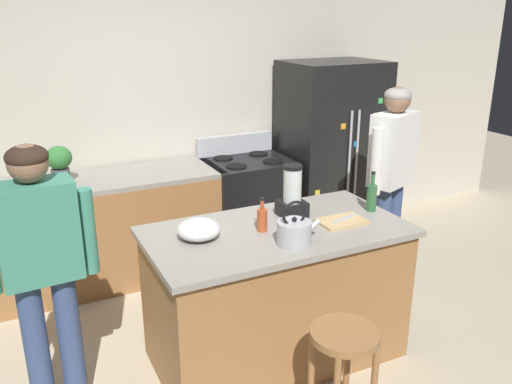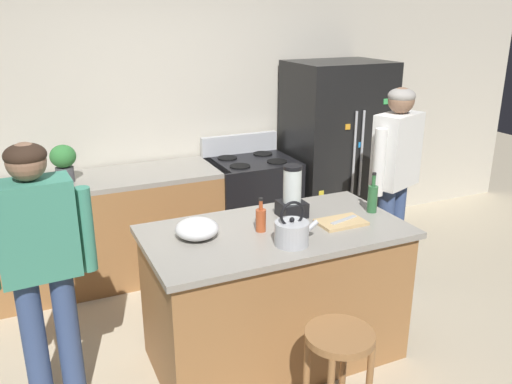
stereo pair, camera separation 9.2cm
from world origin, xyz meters
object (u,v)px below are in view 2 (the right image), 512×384
object	(u,v)px
kitchen_island	(275,294)
blender_appliance	(292,195)
mixing_bowl	(197,229)
tea_kettle	(292,232)
refrigerator	(335,154)
bottle_cooking_sauce	(261,219)
bottle_olive_oil	(373,198)
person_by_island_left	(40,256)
person_by_sink_right	(395,170)
bar_stool	(338,357)
cutting_board	(341,222)
potted_plant	(63,161)
chef_knife	(344,220)
stove_range	(252,206)

from	to	relation	value
kitchen_island	blender_appliance	size ratio (longest dim) A/B	4.71
mixing_bowl	tea_kettle	xyz separation A→B (m)	(0.47, -0.32, 0.02)
refrigerator	bottle_cooking_sauce	xyz separation A→B (m)	(-1.49, -1.49, 0.11)
mixing_bowl	bottle_olive_oil	bearing A→B (deg)	-3.49
bottle_olive_oil	person_by_island_left	bearing A→B (deg)	177.45
person_by_sink_right	bottle_olive_oil	world-z (taller)	person_by_sink_right
refrigerator	bar_stool	world-z (taller)	refrigerator
cutting_board	mixing_bowl	bearing A→B (deg)	169.55
tea_kettle	cutting_board	world-z (taller)	tea_kettle
potted_plant	tea_kettle	size ratio (longest dim) A/B	1.09
cutting_board	tea_kettle	bearing A→B (deg)	-161.07
person_by_sink_right	cutting_board	size ratio (longest dim) A/B	5.53
bottle_cooking_sauce	blender_appliance	bearing A→B (deg)	26.16
person_by_island_left	chef_knife	world-z (taller)	person_by_island_left
chef_knife	blender_appliance	bearing A→B (deg)	119.39
potted_plant	person_by_island_left	bearing A→B (deg)	-100.62
bar_stool	person_by_sink_right	bearing A→B (deg)	44.06
person_by_island_left	blender_appliance	world-z (taller)	person_by_island_left
stove_range	blender_appliance	distance (m)	1.53
person_by_island_left	blender_appliance	size ratio (longest dim) A/B	4.57
blender_appliance	bottle_olive_oil	size ratio (longest dim) A/B	1.26
stove_range	blender_appliance	world-z (taller)	blender_appliance
chef_knife	potted_plant	bearing A→B (deg)	117.79
mixing_bowl	chef_knife	xyz separation A→B (m)	(0.93, -0.17, -0.04)
stove_range	cutting_board	size ratio (longest dim) A/B	3.66
stove_range	kitchen_island	bearing A→B (deg)	-108.59
person_by_island_left	mixing_bowl	world-z (taller)	person_by_island_left
stove_range	bar_stool	bearing A→B (deg)	-103.17
person_by_island_left	bar_stool	distance (m)	1.66
blender_appliance	cutting_board	world-z (taller)	blender_appliance
bar_stool	bottle_cooking_sauce	world-z (taller)	bottle_cooking_sauce
bottle_olive_oil	bar_stool	bearing A→B (deg)	-133.36
person_by_sink_right	blender_appliance	size ratio (longest dim) A/B	4.78
refrigerator	blender_appliance	size ratio (longest dim) A/B	5.08
bar_stool	bottle_olive_oil	distance (m)	1.21
person_by_island_left	chef_knife	xyz separation A→B (m)	(1.80, -0.19, -0.02)
refrigerator	tea_kettle	bearing A→B (deg)	-128.97
person_by_island_left	bottle_olive_oil	world-z (taller)	person_by_island_left
person_by_sink_right	blender_appliance	bearing A→B (deg)	-163.20
potted_plant	mixing_bowl	size ratio (longest dim) A/B	1.15
person_by_island_left	chef_knife	distance (m)	1.81
kitchen_island	tea_kettle	size ratio (longest dim) A/B	5.94
kitchen_island	chef_knife	size ratio (longest dim) A/B	7.44
kitchen_island	blender_appliance	bearing A→B (deg)	38.77
kitchen_island	mixing_bowl	distance (m)	0.71
bottle_cooking_sauce	potted_plant	bearing A→B (deg)	122.84
bottle_olive_oil	bottle_cooking_sauce	distance (m)	0.82
blender_appliance	cutting_board	bearing A→B (deg)	-47.91
kitchen_island	mixing_bowl	size ratio (longest dim) A/B	6.25
potted_plant	cutting_board	bearing A→B (deg)	-47.44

